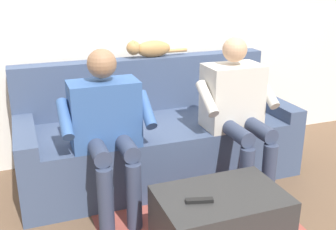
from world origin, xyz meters
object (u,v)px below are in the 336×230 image
Objects in this scene: coffee_table at (220,224)px; couch at (157,137)px; cat_on_backrest at (149,49)px; remote_black at (199,200)px; person_right_seated at (107,123)px; person_left_seated at (237,105)px.

couch is at bearing -90.00° from coffee_table.
remote_black is (0.19, 1.45, -0.56)m from cat_on_backrest.
cat_on_backrest is (-0.04, -1.41, 0.77)m from coffee_table.
couch is 0.72m from person_right_seated.
cat_on_backrest is at bearing -58.11° from person_left_seated.
person_right_seated is at bearing 129.58° from remote_black.
remote_black is at bearing 13.00° from coffee_table.
cat_on_backrest is at bearing -126.36° from person_right_seated.
person_left_seated reaches higher than couch.
person_right_seated is at bearing 0.30° from person_left_seated.
couch is 0.72m from person_left_seated.
coffee_table is 0.96m from person_left_seated.
couch is at bearing 81.88° from cat_on_backrest.
cat_on_backrest is at bearing -98.12° from couch.
person_right_seated is 2.12× the size of cat_on_backrest.
coffee_table is (0.00, 1.12, -0.10)m from couch.
couch is 14.42× the size of remote_black.
person_left_seated is at bearing -124.17° from coffee_table.
couch is 1.89× the size of person_left_seated.
coffee_table is 0.26m from remote_black.
cat_on_backrest is (-0.04, -0.29, 0.67)m from couch.
remote_black is at bearing 82.43° from cat_on_backrest.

